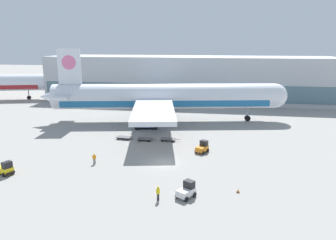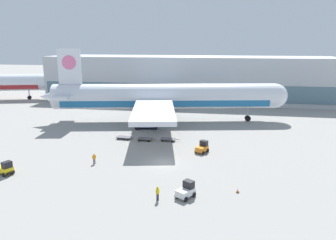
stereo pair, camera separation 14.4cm
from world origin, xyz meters
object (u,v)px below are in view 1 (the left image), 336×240
object	(u,v)px
baggage_tug_mid	(187,190)
traffic_cone_near	(238,190)
ground_crew_near	(94,158)
ground_crew_far	(158,192)
baggage_tug_far	(5,169)
baggage_tug_foreground	(203,147)
airplane_main	(162,97)
baggage_dolly_lead	(124,137)
baggage_dolly_third	(168,139)
scissor_lift_loader	(146,119)
baggage_dolly_second	(145,139)

from	to	relation	value
baggage_tug_mid	traffic_cone_near	world-z (taller)	baggage_tug_mid
ground_crew_near	ground_crew_far	xyz separation A→B (m)	(12.15, -10.23, 0.14)
baggage_tug_far	baggage_tug_foreground	bearing A→B (deg)	50.02
ground_crew_near	baggage_tug_mid	bearing A→B (deg)	112.43
baggage_tug_foreground	baggage_tug_mid	size ratio (longest dim) A/B	1.00
airplane_main	baggage_dolly_lead	size ratio (longest dim) A/B	15.36
baggage_dolly_lead	airplane_main	bearing A→B (deg)	77.12
baggage_dolly_lead	baggage_dolly_third	xyz separation A→B (m)	(8.71, 0.23, 0.00)
baggage_dolly_lead	baggage_dolly_third	distance (m)	8.71
baggage_tug_foreground	ground_crew_near	world-z (taller)	baggage_tug_foreground
scissor_lift_loader	baggage_dolly_second	world-z (taller)	scissor_lift_loader
ground_crew_near	ground_crew_far	distance (m)	15.89
baggage_tug_far	baggage_dolly_third	world-z (taller)	baggage_tug_far
baggage_dolly_second	traffic_cone_near	distance (m)	25.89
baggage_tug_foreground	ground_crew_far	bearing A→B (deg)	-166.53
ground_crew_near	traffic_cone_near	distance (m)	22.63
baggage_tug_foreground	traffic_cone_near	bearing A→B (deg)	-133.84
baggage_tug_mid	ground_crew_far	world-z (taller)	baggage_tug_mid
scissor_lift_loader	baggage_tug_far	xyz separation A→B (m)	(-13.88, -28.57, -1.07)
baggage_tug_far	ground_crew_far	distance (m)	23.48
traffic_cone_near	baggage_tug_far	bearing A→B (deg)	179.36
baggage_dolly_second	scissor_lift_loader	bearing A→B (deg)	105.71
scissor_lift_loader	baggage_dolly_lead	xyz separation A→B (m)	(-2.33, -8.95, -1.56)
baggage_tug_foreground	scissor_lift_loader	bearing A→B (deg)	69.06
baggage_tug_foreground	ground_crew_far	size ratio (longest dim) A/B	1.52
baggage_dolly_lead	traffic_cone_near	distance (m)	29.05
scissor_lift_loader	ground_crew_far	world-z (taller)	scissor_lift_loader
baggage_tug_foreground	ground_crew_near	size ratio (longest dim) A/B	1.69
baggage_tug_mid	baggage_dolly_second	bearing A→B (deg)	57.50
baggage_tug_foreground	baggage_tug_far	distance (m)	30.76
baggage_tug_far	ground_crew_far	xyz separation A→B (m)	(23.10, -4.17, 0.22)
baggage_tug_mid	baggage_tug_far	world-z (taller)	same
baggage_tug_foreground	ground_crew_far	distance (m)	19.01
airplane_main	scissor_lift_loader	size ratio (longest dim) A/B	10.10
ground_crew_near	traffic_cone_near	size ratio (longest dim) A/B	3.04
airplane_main	traffic_cone_near	xyz separation A→B (m)	(16.45, -35.54, -5.57)
scissor_lift_loader	ground_crew_far	xyz separation A→B (m)	(9.22, -32.74, -0.85)
baggage_tug_foreground	baggage_dolly_third	bearing A→B (deg)	77.67
airplane_main	baggage_tug_mid	bearing A→B (deg)	-86.35
airplane_main	traffic_cone_near	bearing A→B (deg)	-76.57
baggage_dolly_lead	ground_crew_near	bearing A→B (deg)	-88.78
baggage_tug_far	traffic_cone_near	xyz separation A→B (m)	(32.64, -0.36, -0.61)
traffic_cone_near	baggage_dolly_third	bearing A→B (deg)	121.50
airplane_main	baggage_dolly_third	size ratio (longest dim) A/B	15.36
airplane_main	ground_crew_far	xyz separation A→B (m)	(6.91, -39.34, -4.74)
baggage_tug_foreground	baggage_dolly_third	world-z (taller)	baggage_tug_foreground
traffic_cone_near	airplane_main	bearing A→B (deg)	114.84
baggage_tug_foreground	traffic_cone_near	distance (m)	15.75
traffic_cone_near	baggage_tug_foreground	bearing A→B (deg)	110.30
baggage_dolly_lead	traffic_cone_near	xyz separation A→B (m)	(21.09, -19.98, -0.12)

